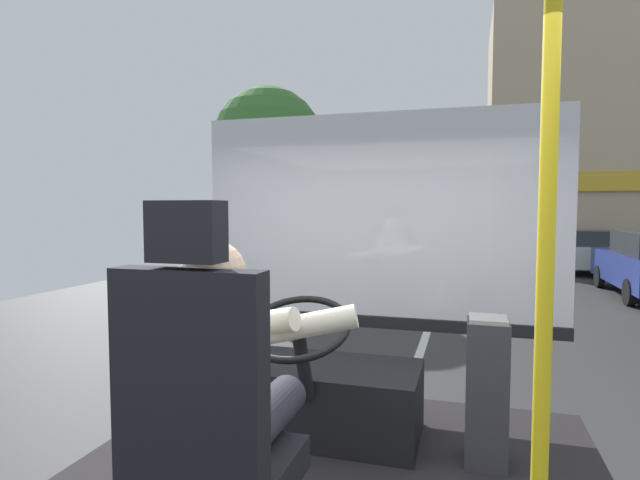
# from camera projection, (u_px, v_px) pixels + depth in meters

# --- Properties ---
(ground) EXTENTS (18.00, 44.00, 0.06)m
(ground) POSITION_uv_depth(u_px,v_px,m) (436.00, 305.00, 10.44)
(ground) COLOR #323232
(driver_seat) EXTENTS (0.48, 0.48, 1.32)m
(driver_seat) POSITION_uv_depth(u_px,v_px,m) (207.00, 439.00, 1.60)
(driver_seat) COLOR black
(driver_seat) RESTS_ON bus_floor
(bus_driver) EXTENTS (0.83, 0.61, 0.73)m
(bus_driver) POSITION_uv_depth(u_px,v_px,m) (226.00, 376.00, 1.72)
(bus_driver) COLOR #282833
(bus_driver) RESTS_ON driver_seat
(steering_console) EXTENTS (1.10, 0.98, 0.84)m
(steering_console) POSITION_uv_depth(u_px,v_px,m) (322.00, 396.00, 2.87)
(steering_console) COLOR black
(steering_console) RESTS_ON bus_floor
(handrail_pole) EXTENTS (0.04, 0.04, 1.94)m
(handrail_pole) POSITION_uv_depth(u_px,v_px,m) (543.00, 336.00, 1.31)
(handrail_pole) COLOR yellow
(handrail_pole) RESTS_ON bus_floor
(fare_box) EXTENTS (0.20, 0.22, 0.76)m
(fare_box) POSITION_uv_depth(u_px,v_px,m) (487.00, 391.00, 2.52)
(fare_box) COLOR #333338
(fare_box) RESTS_ON bus_floor
(windshield_panel) EXTENTS (2.50, 0.08, 1.48)m
(windshield_panel) POSITION_uv_depth(u_px,v_px,m) (376.00, 245.00, 3.46)
(windshield_panel) COLOR silver
(street_tree) EXTENTS (2.86, 2.86, 5.12)m
(street_tree) POSITION_uv_depth(u_px,v_px,m) (268.00, 144.00, 12.99)
(street_tree) COLOR #4C3828
(street_tree) RESTS_ON ground
(parked_car_silver) EXTENTS (1.97, 4.44, 1.31)m
(parked_car_silver) POSITION_uv_depth(u_px,v_px,m) (594.00, 249.00, 15.93)
(parked_car_silver) COLOR silver
(parked_car_silver) RESTS_ON ground
(parked_car_black) EXTENTS (1.87, 4.48, 1.23)m
(parked_car_black) POSITION_uv_depth(u_px,v_px,m) (568.00, 241.00, 20.70)
(parked_car_black) COLOR black
(parked_car_black) RESTS_ON ground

